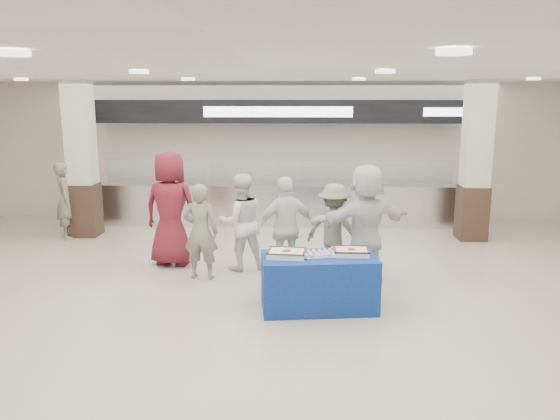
{
  "coord_description": "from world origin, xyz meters",
  "views": [
    {
      "loc": [
        0.48,
        -6.81,
        2.88
      ],
      "look_at": [
        0.17,
        1.6,
        1.12
      ],
      "focal_mm": 35.0,
      "sensor_mm": 36.0,
      "label": 1
    }
  ],
  "objects_px": {
    "sheet_cake_right": "(351,251)",
    "soldier_b": "(334,229)",
    "sheet_cake_left": "(287,253)",
    "chef_tall": "(241,222)",
    "civilian_maroon": "(171,209)",
    "display_table": "(319,282)",
    "civilian_white": "(365,224)",
    "cupcake_tray": "(318,254)",
    "soldier_bg": "(65,200)",
    "soldier_a": "(201,232)",
    "chef_short": "(286,228)"
  },
  "relations": [
    {
      "from": "sheet_cake_right",
      "to": "soldier_b",
      "type": "relative_size",
      "value": 0.32
    },
    {
      "from": "sheet_cake_left",
      "to": "chef_tall",
      "type": "height_order",
      "value": "chef_tall"
    },
    {
      "from": "sheet_cake_left",
      "to": "civilian_maroon",
      "type": "xyz_separation_m",
      "value": [
        -2.03,
        1.97,
        0.19
      ]
    },
    {
      "from": "display_table",
      "to": "civilian_white",
      "type": "height_order",
      "value": "civilian_white"
    },
    {
      "from": "display_table",
      "to": "civilian_maroon",
      "type": "bearing_deg",
      "value": 135.61
    },
    {
      "from": "cupcake_tray",
      "to": "soldier_bg",
      "type": "xyz_separation_m",
      "value": [
        -5.05,
        3.65,
        0.01
      ]
    },
    {
      "from": "civilian_white",
      "to": "civilian_maroon",
      "type": "bearing_deg",
      "value": -37.81
    },
    {
      "from": "chef_tall",
      "to": "soldier_bg",
      "type": "bearing_deg",
      "value": -47.11
    },
    {
      "from": "soldier_a",
      "to": "sheet_cake_left",
      "type": "bearing_deg",
      "value": 143.69
    },
    {
      "from": "sheet_cake_left",
      "to": "soldier_a",
      "type": "height_order",
      "value": "soldier_a"
    },
    {
      "from": "cupcake_tray",
      "to": "civilian_maroon",
      "type": "xyz_separation_m",
      "value": [
        -2.46,
        1.93,
        0.21
      ]
    },
    {
      "from": "cupcake_tray",
      "to": "soldier_a",
      "type": "xyz_separation_m",
      "value": [
        -1.83,
        1.22,
        -0.01
      ]
    },
    {
      "from": "display_table",
      "to": "chef_short",
      "type": "distance_m",
      "value": 1.42
    },
    {
      "from": "sheet_cake_left",
      "to": "soldier_a",
      "type": "distance_m",
      "value": 1.88
    },
    {
      "from": "soldier_a",
      "to": "soldier_b",
      "type": "bearing_deg",
      "value": -165.25
    },
    {
      "from": "chef_short",
      "to": "cupcake_tray",
      "type": "bearing_deg",
      "value": 91.26
    },
    {
      "from": "civilian_maroon",
      "to": "chef_tall",
      "type": "distance_m",
      "value": 1.26
    },
    {
      "from": "sheet_cake_left",
      "to": "cupcake_tray",
      "type": "distance_m",
      "value": 0.43
    },
    {
      "from": "soldier_a",
      "to": "sheet_cake_right",
      "type": "bearing_deg",
      "value": 159.25
    },
    {
      "from": "sheet_cake_left",
      "to": "cupcake_tray",
      "type": "relative_size",
      "value": 1.2
    },
    {
      "from": "soldier_b",
      "to": "chef_short",
      "type": "bearing_deg",
      "value": 45.97
    },
    {
      "from": "cupcake_tray",
      "to": "chef_short",
      "type": "bearing_deg",
      "value": 110.25
    },
    {
      "from": "display_table",
      "to": "civilian_maroon",
      "type": "xyz_separation_m",
      "value": [
        -2.47,
        1.93,
        0.61
      ]
    },
    {
      "from": "sheet_cake_left",
      "to": "soldier_bg",
      "type": "bearing_deg",
      "value": 141.38
    },
    {
      "from": "sheet_cake_left",
      "to": "civilian_maroon",
      "type": "distance_m",
      "value": 2.83
    },
    {
      "from": "display_table",
      "to": "civilian_white",
      "type": "bearing_deg",
      "value": 50.71
    },
    {
      "from": "display_table",
      "to": "civilian_maroon",
      "type": "relative_size",
      "value": 0.78
    },
    {
      "from": "sheet_cake_right",
      "to": "chef_short",
      "type": "bearing_deg",
      "value": 127.98
    },
    {
      "from": "civilian_maroon",
      "to": "soldier_bg",
      "type": "height_order",
      "value": "civilian_maroon"
    },
    {
      "from": "civilian_maroon",
      "to": "chef_short",
      "type": "height_order",
      "value": "civilian_maroon"
    },
    {
      "from": "soldier_b",
      "to": "soldier_bg",
      "type": "distance_m",
      "value": 5.76
    },
    {
      "from": "chef_short",
      "to": "display_table",
      "type": "bearing_deg",
      "value": 91.69
    },
    {
      "from": "sheet_cake_right",
      "to": "chef_tall",
      "type": "bearing_deg",
      "value": 136.04
    },
    {
      "from": "civilian_maroon",
      "to": "soldier_b",
      "type": "xyz_separation_m",
      "value": [
        2.77,
        -0.37,
        -0.24
      ]
    },
    {
      "from": "soldier_bg",
      "to": "sheet_cake_right",
      "type": "bearing_deg",
      "value": -145.69
    },
    {
      "from": "cupcake_tray",
      "to": "soldier_b",
      "type": "bearing_deg",
      "value": 78.85
    },
    {
      "from": "civilian_maroon",
      "to": "display_table",
      "type": "bearing_deg",
      "value": 154.05
    },
    {
      "from": "sheet_cake_right",
      "to": "cupcake_tray",
      "type": "xyz_separation_m",
      "value": [
        -0.45,
        -0.09,
        -0.02
      ]
    },
    {
      "from": "display_table",
      "to": "chef_tall",
      "type": "bearing_deg",
      "value": 119.57
    },
    {
      "from": "civilian_white",
      "to": "soldier_a",
      "type": "bearing_deg",
      "value": -25.6
    },
    {
      "from": "soldier_a",
      "to": "chef_tall",
      "type": "xyz_separation_m",
      "value": [
        0.59,
        0.5,
        0.04
      ]
    },
    {
      "from": "soldier_b",
      "to": "soldier_bg",
      "type": "relative_size",
      "value": 0.95
    },
    {
      "from": "display_table",
      "to": "sheet_cake_left",
      "type": "height_order",
      "value": "sheet_cake_left"
    },
    {
      "from": "soldier_b",
      "to": "sheet_cake_left",
      "type": "bearing_deg",
      "value": 90.09
    },
    {
      "from": "soldier_a",
      "to": "soldier_bg",
      "type": "xyz_separation_m",
      "value": [
        -3.22,
        2.44,
        0.02
      ]
    },
    {
      "from": "civilian_white",
      "to": "cupcake_tray",
      "type": "bearing_deg",
      "value": 32.21
    },
    {
      "from": "sheet_cake_left",
      "to": "chef_tall",
      "type": "xyz_separation_m",
      "value": [
        -0.81,
        1.76,
        0.01
      ]
    },
    {
      "from": "sheet_cake_right",
      "to": "soldier_b",
      "type": "bearing_deg",
      "value": 95.59
    },
    {
      "from": "display_table",
      "to": "chef_tall",
      "type": "relative_size",
      "value": 0.95
    },
    {
      "from": "cupcake_tray",
      "to": "soldier_b",
      "type": "xyz_separation_m",
      "value": [
        0.31,
        1.56,
        -0.03
      ]
    }
  ]
}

